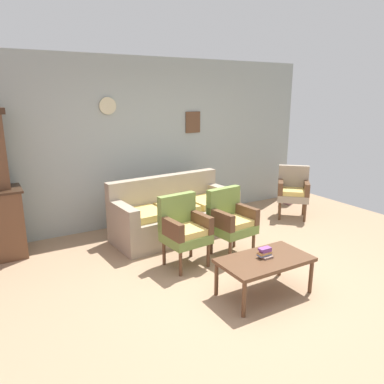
{
  "coord_description": "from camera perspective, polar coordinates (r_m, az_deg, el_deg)",
  "views": [
    {
      "loc": [
        -2.4,
        -3.04,
        2.12
      ],
      "look_at": [
        0.03,
        1.12,
        0.85
      ],
      "focal_mm": 34.74,
      "sensor_mm": 36.0,
      "label": 1
    }
  ],
  "objects": [
    {
      "name": "wall_back_with_decor",
      "position": [
        6.2,
        -7.32,
        7.55
      ],
      "size": [
        6.4,
        0.09,
        2.7
      ],
      "color": "#939E99",
      "rests_on": "ground"
    },
    {
      "name": "armchair_row_middle",
      "position": [
        5.02,
        5.93,
        -4.15
      ],
      "size": [
        0.57,
        0.54,
        0.9
      ],
      "color": "olive",
      "rests_on": "ground"
    },
    {
      "name": "armchair_near_cabinet",
      "position": [
        4.68,
        -1.28,
        -5.49
      ],
      "size": [
        0.56,
        0.54,
        0.9
      ],
      "color": "olive",
      "rests_on": "ground"
    },
    {
      "name": "coffee_table",
      "position": [
        4.13,
        11.11,
        -10.52
      ],
      "size": [
        1.0,
        0.56,
        0.42
      ],
      "color": "brown",
      "rests_on": "ground"
    },
    {
      "name": "wingback_chair_by_fireplace",
      "position": [
        6.76,
        15.25,
        0.38
      ],
      "size": [
        0.71,
        0.71,
        0.9
      ],
      "color": "gray",
      "rests_on": "ground"
    },
    {
      "name": "floral_couch",
      "position": [
        5.7,
        -2.77,
        -3.58
      ],
      "size": [
        1.96,
        0.95,
        0.9
      ],
      "color": "gray",
      "rests_on": "ground"
    },
    {
      "name": "ground_plane",
      "position": [
        4.41,
        7.27,
        -14.06
      ],
      "size": [
        7.68,
        7.68,
        0.0
      ],
      "primitive_type": "plane",
      "color": "#997A5B"
    },
    {
      "name": "floor_vase_by_wall",
      "position": [
        7.6,
        14.62,
        0.5
      ],
      "size": [
        0.19,
        0.19,
        0.61
      ],
      "primitive_type": "cylinder",
      "color": "#86535C",
      "rests_on": "ground"
    },
    {
      "name": "book_stack_on_table",
      "position": [
        4.12,
        11.15,
        -9.15
      ],
      "size": [
        0.16,
        0.11,
        0.11
      ],
      "color": "#80665C",
      "rests_on": "coffee_table"
    }
  ]
}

